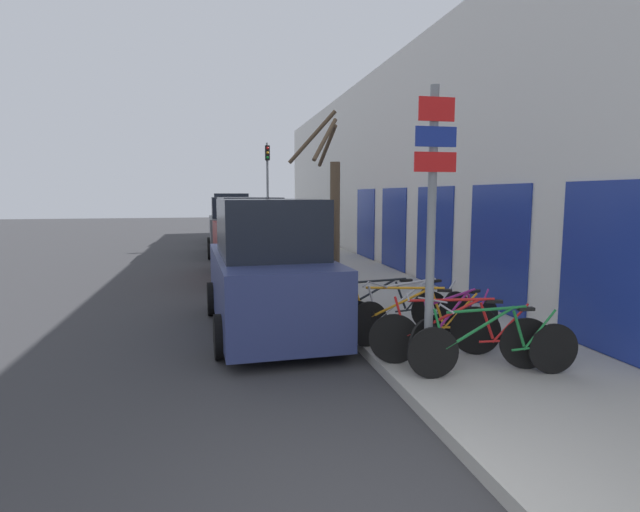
{
  "coord_description": "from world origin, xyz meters",
  "views": [
    {
      "loc": [
        -1.13,
        -2.86,
        2.38
      ],
      "look_at": [
        0.77,
        5.93,
        1.27
      ],
      "focal_mm": 28.0,
      "sensor_mm": 36.0,
      "label": 1
    }
  ],
  "objects": [
    {
      "name": "parked_car_3",
      "position": [
        -0.17,
        22.87,
        1.1
      ],
      "size": [
        2.14,
        4.31,
        2.44
      ],
      "rotation": [
        0.0,
        0.0,
        -0.03
      ],
      "color": "#B2B7BC",
      "rests_on": "ground"
    },
    {
      "name": "bicycle_2",
      "position": [
        2.19,
        3.36,
        0.53
      ],
      "size": [
        1.96,
        1.21,
        0.89
      ],
      "rotation": [
        0.0,
        0.0,
        2.12
      ],
      "color": "black",
      "rests_on": "sidewalk_curb"
    },
    {
      "name": "bicycle_4",
      "position": [
        1.87,
        4.2,
        0.55
      ],
      "size": [
        2.26,
        0.71,
        0.93
      ],
      "rotation": [
        0.0,
        0.0,
        1.84
      ],
      "color": "black",
      "rests_on": "sidewalk_curb"
    },
    {
      "name": "building_facade",
      "position": [
        4.35,
        13.91,
        3.22
      ],
      "size": [
        0.23,
        32.0,
        6.5
      ],
      "color": "silver",
      "rests_on": "ground"
    },
    {
      "name": "parked_car_2",
      "position": [
        -0.3,
        17.18,
        1.04
      ],
      "size": [
        2.14,
        4.41,
        2.28
      ],
      "rotation": [
        0.0,
        0.0,
        0.01
      ],
      "color": "#51565B",
      "rests_on": "ground"
    },
    {
      "name": "bicycle_5",
      "position": [
        1.52,
        4.71,
        0.53
      ],
      "size": [
        2.35,
        0.44,
        0.88
      ],
      "rotation": [
        0.0,
        0.0,
        1.53
      ],
      "color": "black",
      "rests_on": "sidewalk_curb"
    },
    {
      "name": "bicycle_0",
      "position": [
        2.22,
        2.49,
        0.53
      ],
      "size": [
        2.18,
        0.44,
        0.88
      ],
      "rotation": [
        0.0,
        0.0,
        1.46
      ],
      "color": "black",
      "rests_on": "sidewalk_curb"
    },
    {
      "name": "parked_car_0",
      "position": [
        -0.2,
        5.69,
        1.04
      ],
      "size": [
        2.16,
        4.48,
        2.3
      ],
      "rotation": [
        0.0,
        0.0,
        0.04
      ],
      "color": "navy",
      "rests_on": "ground"
    },
    {
      "name": "pedestrian_near",
      "position": [
        2.63,
        13.89,
        1.13
      ],
      "size": [
        0.44,
        0.38,
        1.7
      ],
      "rotation": [
        0.0,
        0.0,
        -0.18
      ],
      "color": "#4C3D2D",
      "rests_on": "sidewalk_curb"
    },
    {
      "name": "ground_plane",
      "position": [
        0.0,
        11.2,
        0.0
      ],
      "size": [
        80.0,
        80.0,
        0.0
      ],
      "primitive_type": "plane",
      "color": "#333335"
    },
    {
      "name": "signpost",
      "position": [
        1.49,
        2.8,
        2.09
      ],
      "size": [
        0.54,
        0.13,
        3.52
      ],
      "color": "gray",
      "rests_on": "sidewalk_curb"
    },
    {
      "name": "traffic_light",
      "position": [
        1.31,
        19.42,
        3.03
      ],
      "size": [
        0.2,
        0.3,
        4.5
      ],
      "color": "gray",
      "rests_on": "sidewalk_curb"
    },
    {
      "name": "parked_car_1",
      "position": [
        -0.13,
        11.48,
        1.06
      ],
      "size": [
        2.16,
        4.88,
        2.3
      ],
      "rotation": [
        0.0,
        0.0,
        0.06
      ],
      "color": "maroon",
      "rests_on": "ground"
    },
    {
      "name": "sidewalk_curb",
      "position": [
        2.6,
        14.0,
        0.07
      ],
      "size": [
        3.2,
        32.0,
        0.15
      ],
      "color": "#9E9B93",
      "rests_on": "ground"
    },
    {
      "name": "bicycle_3",
      "position": [
        1.66,
        3.71,
        0.55
      ],
      "size": [
        2.15,
        1.17,
        0.94
      ],
      "rotation": [
        0.0,
        0.0,
        1.08
      ],
      "color": "black",
      "rests_on": "sidewalk_curb"
    },
    {
      "name": "street_tree",
      "position": [
        1.26,
        7.02,
        1.92
      ],
      "size": [
        1.0,
        1.67,
        3.9
      ],
      "color": "brown",
      "rests_on": "sidewalk_curb"
    },
    {
      "name": "bicycle_1",
      "position": [
        1.98,
        2.92,
        0.54
      ],
      "size": [
        2.23,
        0.84,
        0.92
      ],
      "rotation": [
        0.0,
        0.0,
        1.24
      ],
      "color": "black",
      "rests_on": "sidewalk_curb"
    }
  ]
}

